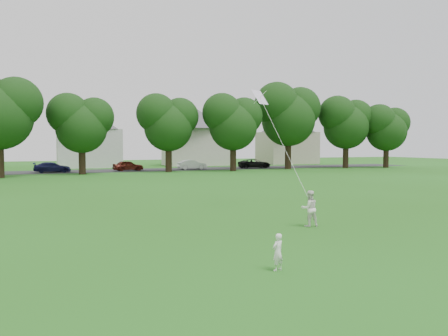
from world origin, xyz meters
name	(u,v)px	position (x,y,z in m)	size (l,w,h in m)	color
ground	(243,246)	(0.00, 0.00, 0.00)	(160.00, 160.00, 0.00)	#215814
street	(97,171)	(0.00, 42.00, 0.01)	(90.00, 7.00, 0.01)	#2D2D30
toddler	(278,252)	(-0.29, -2.68, 0.46)	(0.34, 0.22, 0.93)	white
older_boy	(309,208)	(3.70, 2.02, 0.69)	(0.67, 0.52, 1.38)	white
kite	(282,142)	(3.97, 4.65, 3.22)	(1.03, 3.06, 6.92)	white
tree_row	(120,112)	(1.96, 36.38, 6.72)	(79.26, 9.92, 11.59)	black
parked_cars	(70,167)	(-3.06, 41.00, 0.61)	(53.68, 2.51, 1.26)	black
house_row	(79,130)	(-1.28, 52.00, 5.15)	(77.20, 14.24, 10.31)	white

